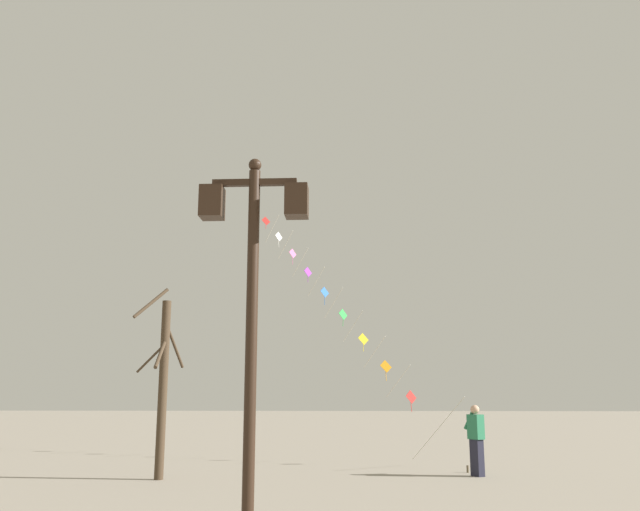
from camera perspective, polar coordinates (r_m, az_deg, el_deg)
The scene contains 5 objects.
ground_plane at distance 21.65m, azimuth 4.61°, elevation -16.93°, with size 160.00×160.00×0.00m, color gray.
twin_lantern_lamp_post at distance 8.15m, azimuth -5.73°, elevation -1.68°, with size 1.33×0.28×4.81m.
kite_train at distance 23.43m, azimuth 1.35°, elevation -4.32°, with size 6.84×9.45×9.47m.
kite_flyer at distance 17.68m, azimuth 13.08°, elevation -14.85°, with size 0.46×0.60×1.71m.
bare_tree at distance 16.97m, azimuth -13.20°, elevation -10.38°, with size 1.11×2.00×4.56m.
Camera 1 is at (-0.50, -1.56, 1.88)m, focal length 37.76 mm.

